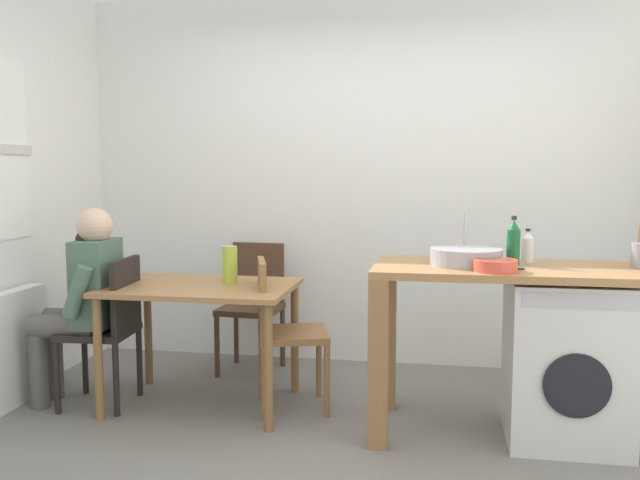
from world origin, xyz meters
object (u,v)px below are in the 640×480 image
Objects in this scene: dining_table at (201,301)px; chair_opposite at (280,325)px; bottle_tall_green at (513,243)px; vase at (230,265)px; chair_person_seat at (110,323)px; chair_spare_by_wall at (254,299)px; seated_person at (83,296)px; bottle_squat_brown at (528,247)px; washing_machine at (566,360)px; mixing_bowl at (495,265)px.

chair_opposite is (0.48, 0.03, -0.14)m from dining_table.
vase is at bearing 173.50° from bottle_tall_green.
chair_person_seat is 1.03m from chair_opposite.
seated_person is (-0.81, -0.88, 0.16)m from chair_spare_by_wall.
seated_person is 6.49× the size of bottle_squat_brown.
chair_opposite is 0.48m from vase.
chair_spare_by_wall is at bearing 93.81° from vase.
bottle_squat_brown is at bearing -2.16° from vase.
chair_opposite is at bearing -179.69° from bottle_squat_brown.
vase reaches higher than washing_machine.
seated_person reaches higher than chair_spare_by_wall.
mixing_bowl is (1.68, -0.34, 0.31)m from dining_table.
chair_spare_by_wall is 4.10× the size of mixing_bowl.
chair_person_seat is 4.10× the size of mixing_bowl.
chair_person_seat is 0.80m from vase.
chair_opposite is 3.44× the size of bottle_tall_green.
seated_person is 4.58× the size of bottle_tall_green.
chair_spare_by_wall is (-0.37, 0.75, 0.00)m from chair_opposite.
chair_person_seat is at bearing -176.94° from bottle_squat_brown.
vase reaches higher than dining_table.
mixing_bowl is (-0.39, -0.20, 0.52)m from washing_machine.
vase reaches higher than chair_spare_by_wall.
chair_opposite is 1.48m from bottle_squat_brown.
bottle_tall_green reaches higher than bottle_squat_brown.
vase is (0.04, -0.67, 0.34)m from chair_spare_by_wall.
vase is at bearing 163.87° from mixing_bowl.
bottle_squat_brown is at bearing 1.07° from dining_table.
chair_spare_by_wall is at bearing -46.84° from seated_person.
chair_opposite is 4.01× the size of vase.
dining_table is 1.28× the size of washing_machine.
washing_machine is 0.68m from mixing_bowl.
vase reaches higher than chair_person_seat.
mixing_bowl is at bearing 148.55° from chair_spare_by_wall.
dining_table is at bearing -146.31° from vase.
bottle_tall_green is (2.49, 0.02, 0.37)m from seated_person.
chair_opposite is 1.33m from mixing_bowl.
bottle_tall_green is 1.19× the size of mixing_bowl.
bottle_squat_brown reaches higher than chair_person_seat.
chair_person_seat is 2.48m from bottle_squat_brown.
seated_person reaches higher than chair_person_seat.
dining_table is 4.20× the size of bottle_tall_green.
washing_machine is (2.61, -0.05, -0.08)m from chair_person_seat.
washing_machine is 3.83× the size of vase.
dining_table is at bearing 177.22° from bottle_tall_green.
bottle_squat_brown is 0.82× the size of vase.
chair_spare_by_wall is at bearing -171.01° from chair_opposite.
bottle_tall_green is at bearing -2.78° from dining_table.
chair_opposite is 0.75× the size of seated_person.
seated_person is at bearing -171.44° from dining_table.
bottle_tall_green reaches higher than mixing_bowl.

